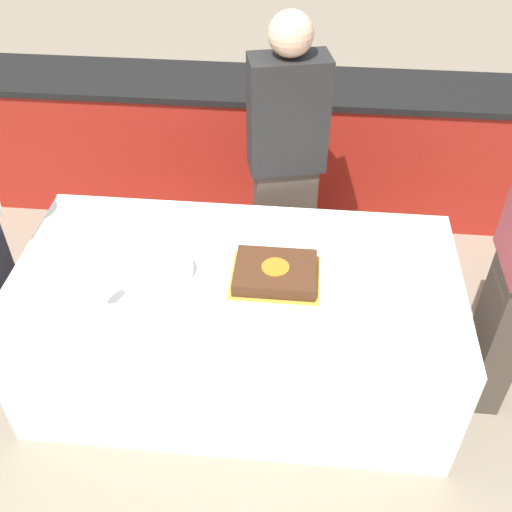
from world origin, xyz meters
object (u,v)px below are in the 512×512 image
at_px(plate_stack, 168,269).
at_px(wine_glass, 102,287).
at_px(person_cutting_cake, 286,162).
at_px(cake, 275,273).

height_order(plate_stack, wine_glass, wine_glass).
xyz_separation_m(plate_stack, person_cutting_cake, (0.49, 0.78, 0.10)).
bearing_deg(wine_glass, cake, 19.40).
distance_m(wine_glass, person_cutting_cake, 1.24).
height_order(wine_glass, person_cutting_cake, person_cutting_cake).
bearing_deg(wine_glass, plate_stack, 46.65).
height_order(cake, wine_glass, wine_glass).
bearing_deg(person_cutting_cake, cake, 76.24).
relative_size(plate_stack, person_cutting_cake, 0.14).
relative_size(cake, plate_stack, 1.76).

